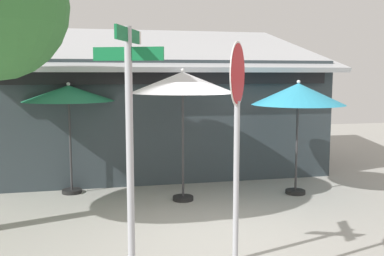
# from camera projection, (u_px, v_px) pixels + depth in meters

# --- Properties ---
(ground_plane) EXTENTS (28.00, 28.00, 0.10)m
(ground_plane) POSITION_uv_depth(u_px,v_px,m) (207.00, 230.00, 7.65)
(ground_plane) COLOR #9E9B93
(cafe_building) EXTENTS (8.75, 5.81, 4.19)m
(cafe_building) POSITION_uv_depth(u_px,v_px,m) (159.00, 110.00, 12.94)
(cafe_building) COLOR #333D42
(cafe_building) RESTS_ON ground
(street_sign_post) EXTENTS (0.81, 0.87, 3.21)m
(street_sign_post) POSITION_uv_depth(u_px,v_px,m) (130.00, 133.00, 5.26)
(street_sign_post) COLOR #A8AAB2
(street_sign_post) RESTS_ON ground
(stop_sign) EXTENTS (0.40, 0.66, 3.04)m
(stop_sign) POSITION_uv_depth(u_px,v_px,m) (237.00, 120.00, 5.22)
(stop_sign) COLOR #A8AAB2
(stop_sign) RESTS_ON ground
(patio_umbrella_forest_green_left) EXTENTS (1.99, 1.99, 2.48)m
(patio_umbrella_forest_green_left) POSITION_uv_depth(u_px,v_px,m) (69.00, 95.00, 9.57)
(patio_umbrella_forest_green_left) COLOR black
(patio_umbrella_forest_green_left) RESTS_ON ground
(patio_umbrella_ivory_center) EXTENTS (2.19, 2.19, 2.77)m
(patio_umbrella_ivory_center) POSITION_uv_depth(u_px,v_px,m) (183.00, 83.00, 8.98)
(patio_umbrella_ivory_center) COLOR black
(patio_umbrella_ivory_center) RESTS_ON ground
(patio_umbrella_teal_right) EXTENTS (2.03, 2.03, 2.53)m
(patio_umbrella_teal_right) POSITION_uv_depth(u_px,v_px,m) (298.00, 95.00, 9.52)
(patio_umbrella_teal_right) COLOR black
(patio_umbrella_teal_right) RESTS_ON ground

